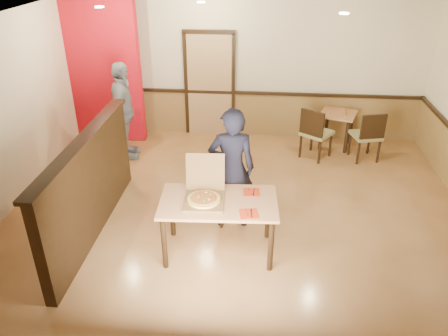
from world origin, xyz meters
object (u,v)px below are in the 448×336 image
Objects in this scene: condiment at (345,112)px; diner_chair at (231,191)px; side_table at (337,121)px; diner at (232,169)px; side_chair_left at (315,132)px; pizza_box at (204,196)px; passerby at (123,112)px; side_chair_right at (368,134)px; main_table at (219,208)px.

diner_chair is at bearing -127.02° from condiment.
side_table is (1.89, 2.75, 0.07)m from diner_chair.
diner is at bearing -125.34° from condiment.
side_chair_left reaches higher than side_table.
condiment is at bearing -133.69° from diner.
diner is at bearing 63.37° from pizza_box.
side_table is at bearing -85.38° from passerby.
passerby is (-4.02, -0.87, 0.38)m from side_table.
passerby reaches higher than diner.
pizza_box is at bearing -153.06° from passerby.
side_chair_right is 0.54× the size of diner.
side_chair_left is 0.81m from condiment.
side_table is at bearing 57.69° from main_table.
diner_chair is 0.87× the size of side_chair_right.
side_chair_left reaches higher than side_chair_right.
pizza_box is (-2.63, -2.95, 0.33)m from side_chair_right.
main_table is 11.29× the size of condiment.
side_chair_right is 4.51m from passerby.
side_chair_right is (0.96, -0.01, -0.01)m from side_chair_left.
side_chair_left is 7.36× the size of condiment.
main_table is 0.25m from pizza_box.
side_chair_right is 3.28m from diner.
diner reaches higher than diner_chair.
diner reaches higher than side_table.
diner_chair is 3.18m from side_chair_right.
condiment is at bearing -87.10° from passerby.
passerby is (-2.04, 2.69, 0.22)m from main_table.
diner is (-2.34, -2.28, 0.37)m from side_chair_right.
diner is 2.93× the size of pizza_box.
passerby reaches higher than side_chair_right.
condiment is (4.13, 0.77, -0.14)m from passerby.
main_table is at bearing -150.49° from passerby.
diner_chair is (0.09, 0.81, -0.22)m from main_table.
main_table is 3.38m from passerby.
main_table is 3.31m from side_chair_left.
side_chair_left is 1.02× the size of side_chair_right.
side_chair_left reaches higher than condiment.
pizza_box is at bearing 95.86° from side_chair_left.
side_table is (-0.47, 0.62, -0.00)m from side_chair_right.
side_table is 4.13m from passerby.
side_table is at bearing 55.65° from pizza_box.
side_chair_right is 0.78m from side_table.
pizza_box is 4.53× the size of condiment.
main_table is at bearing 98.52° from side_chair_left.
main_table is 1.85× the size of side_table.
passerby is at bearing 123.92° from main_table.
diner is at bearing -140.88° from passerby.
main_table is 4.04m from condiment.
passerby reaches higher than condiment.
side_chair_left is at bearing 57.42° from pizza_box.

